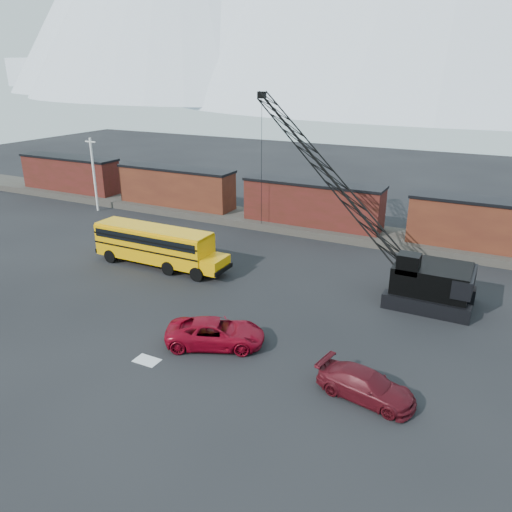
{
  "coord_description": "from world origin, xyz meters",
  "views": [
    {
      "loc": [
        16.46,
        -22.13,
        14.9
      ],
      "look_at": [
        2.05,
        6.04,
        3.0
      ],
      "focal_mm": 35.0,
      "sensor_mm": 36.0,
      "label": 1
    }
  ],
  "objects": [
    {
      "name": "gravel_berm",
      "position": [
        0.0,
        22.0,
        0.35
      ],
      "size": [
        120.0,
        5.0,
        0.7
      ],
      "primitive_type": "cube",
      "color": "#48423B",
      "rests_on": "ground"
    },
    {
      "name": "red_pickup",
      "position": [
        2.98,
        -0.86,
        0.78
      ],
      "size": [
        6.16,
        4.63,
        1.56
      ],
      "primitive_type": "imported",
      "rotation": [
        0.0,
        0.0,
        1.99
      ],
      "color": "maroon",
      "rests_on": "ground"
    },
    {
      "name": "boxcar_west_near",
      "position": [
        -16.0,
        22.0,
        2.76
      ],
      "size": [
        13.7,
        3.1,
        4.17
      ],
      "color": "#441C13",
      "rests_on": "gravel_berm"
    },
    {
      "name": "school_bus",
      "position": [
        -7.55,
        7.55,
        1.79
      ],
      "size": [
        11.65,
        2.65,
        3.19
      ],
      "color": "#E49D04",
      "rests_on": "ground"
    },
    {
      "name": "ground",
      "position": [
        0.0,
        0.0,
        0.0
      ],
      "size": [
        160.0,
        160.0,
        0.0
      ],
      "primitive_type": "plane",
      "color": "black",
      "rests_on": "ground"
    },
    {
      "name": "crawler_crane",
      "position": [
        3.48,
        15.01,
        7.5
      ],
      "size": [
        20.61,
        12.02,
        13.21
      ],
      "color": "black",
      "rests_on": "ground"
    },
    {
      "name": "utility_pole",
      "position": [
        -24.0,
        18.0,
        4.15
      ],
      "size": [
        1.4,
        0.24,
        8.0
      ],
      "color": "silver",
      "rests_on": "ground"
    },
    {
      "name": "boxcar_west_far",
      "position": [
        -32.0,
        22.0,
        2.76
      ],
      "size": [
        13.7,
        3.1,
        4.17
      ],
      "color": "#531917",
      "rests_on": "gravel_berm"
    },
    {
      "name": "boxcar_east_near",
      "position": [
        16.0,
        22.0,
        2.76
      ],
      "size": [
        13.7,
        3.1,
        4.17
      ],
      "color": "#441C13",
      "rests_on": "gravel_berm"
    },
    {
      "name": "snow_patch",
      "position": [
        0.5,
        -4.0,
        0.01
      ],
      "size": [
        1.4,
        0.9,
        0.02
      ],
      "primitive_type": "cube",
      "color": "silver",
      "rests_on": "ground"
    },
    {
      "name": "maroon_suv",
      "position": [
        11.98,
        -1.8,
        0.7
      ],
      "size": [
        5.1,
        2.75,
        1.4
      ],
      "primitive_type": "imported",
      "rotation": [
        0.0,
        0.0,
        1.4
      ],
      "color": "#4F0E16",
      "rests_on": "ground"
    },
    {
      "name": "boxcar_mid",
      "position": [
        0.0,
        22.0,
        2.76
      ],
      "size": [
        13.7,
        3.1,
        4.17
      ],
      "color": "#531917",
      "rests_on": "gravel_berm"
    }
  ]
}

